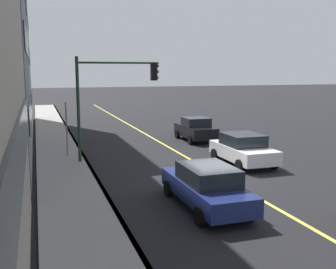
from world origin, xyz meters
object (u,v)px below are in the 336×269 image
(car_navy, at_px, (206,186))
(traffic_light_mast, at_px, (111,90))
(car_black, at_px, (196,129))
(car_white, at_px, (243,149))
(street_sign_post, at_px, (66,126))

(car_navy, distance_m, traffic_light_mast, 8.70)
(car_black, bearing_deg, car_navy, 159.32)
(car_navy, bearing_deg, car_white, -39.15)
(traffic_light_mast, height_order, street_sign_post, traffic_light_mast)
(car_white, distance_m, car_black, 7.14)
(car_navy, distance_m, street_sign_post, 10.28)
(car_white, xyz_separation_m, traffic_light_mast, (2.60, 6.15, 2.93))
(car_white, bearing_deg, street_sign_post, 64.02)
(car_white, xyz_separation_m, car_navy, (-5.39, 4.39, -0.02))
(car_navy, relative_size, street_sign_post, 1.53)
(car_black, relative_size, street_sign_post, 1.25)
(car_black, height_order, traffic_light_mast, traffic_light_mast)
(car_white, bearing_deg, car_black, -2.72)
(car_black, xyz_separation_m, street_sign_post, (-3.08, 8.66, 1.00))
(car_white, relative_size, car_navy, 0.89)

